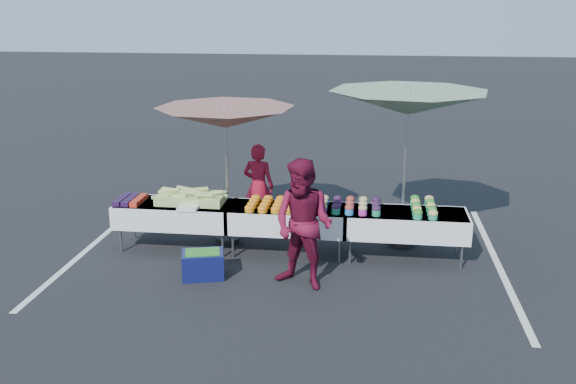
# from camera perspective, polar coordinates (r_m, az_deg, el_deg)

# --- Properties ---
(ground) EXTENTS (80.00, 80.00, 0.00)m
(ground) POSITION_cam_1_polar(r_m,az_deg,el_deg) (10.15, -0.00, -5.42)
(ground) COLOR black
(stripe_left) EXTENTS (0.10, 5.00, 0.00)m
(stripe_left) POSITION_cam_1_polar(r_m,az_deg,el_deg) (11.01, -16.80, -4.37)
(stripe_left) COLOR silver
(stripe_left) RESTS_ON ground
(stripe_right) EXTENTS (0.10, 5.00, 0.00)m
(stripe_right) POSITION_cam_1_polar(r_m,az_deg,el_deg) (10.27, 18.10, -6.01)
(stripe_right) COLOR silver
(stripe_right) RESTS_ON ground
(table_left) EXTENTS (1.86, 0.81, 0.75)m
(table_left) POSITION_cam_1_polar(r_m,az_deg,el_deg) (10.33, -9.96, -1.85)
(table_left) COLOR white
(table_left) RESTS_ON ground
(table_center) EXTENTS (1.86, 0.81, 0.75)m
(table_center) POSITION_cam_1_polar(r_m,az_deg,el_deg) (9.95, -0.00, -2.30)
(table_center) COLOR white
(table_center) RESTS_ON ground
(table_right) EXTENTS (1.86, 0.81, 0.75)m
(table_right) POSITION_cam_1_polar(r_m,az_deg,el_deg) (9.89, 10.41, -2.70)
(table_right) COLOR white
(table_right) RESTS_ON ground
(berry_punnets) EXTENTS (0.40, 0.54, 0.08)m
(berry_punnets) POSITION_cam_1_polar(r_m,az_deg,el_deg) (10.44, -13.83, -0.69)
(berry_punnets) COLOR black
(berry_punnets) RESTS_ON table_left
(corn_pile) EXTENTS (1.16, 0.57, 0.26)m
(corn_pile) POSITION_cam_1_polar(r_m,az_deg,el_deg) (10.22, -8.61, -0.47)
(corn_pile) COLOR #AABE61
(corn_pile) RESTS_ON table_left
(plastic_bags) EXTENTS (0.30, 0.25, 0.05)m
(plastic_bags) POSITION_cam_1_polar(r_m,az_deg,el_deg) (9.91, -8.86, -1.41)
(plastic_bags) COLOR white
(plastic_bags) RESTS_ON table_left
(carrot_bowls) EXTENTS (0.95, 0.69, 0.11)m
(carrot_bowls) POSITION_cam_1_polar(r_m,az_deg,el_deg) (9.89, -0.87, -1.10)
(carrot_bowls) COLOR orange
(carrot_bowls) RESTS_ON table_center
(potato_cups) EXTENTS (1.14, 0.58, 0.16)m
(potato_cups) POSITION_cam_1_polar(r_m,az_deg,el_deg) (9.80, 4.93, -1.13)
(potato_cups) COLOR #2977BF
(potato_cups) RESTS_ON table_right
(bean_baskets) EXTENTS (0.36, 0.86, 0.15)m
(bean_baskets) POSITION_cam_1_polar(r_m,az_deg,el_deg) (9.91, 11.96, -1.30)
(bean_baskets) COLOR #228B5E
(bean_baskets) RESTS_ON table_right
(vendor) EXTENTS (0.60, 0.44, 1.50)m
(vendor) POSITION_cam_1_polar(r_m,az_deg,el_deg) (11.04, -2.63, 0.50)
(vendor) COLOR maroon
(vendor) RESTS_ON ground
(customer) EXTENTS (1.07, 0.97, 1.81)m
(customer) POSITION_cam_1_polar(r_m,az_deg,el_deg) (8.68, 1.40, -2.92)
(customer) COLOR maroon
(customer) RESTS_ON ground
(umbrella_left) EXTENTS (2.72, 2.72, 2.25)m
(umbrella_left) POSITION_cam_1_polar(r_m,az_deg,el_deg) (10.15, -5.59, 6.52)
(umbrella_left) COLOR black
(umbrella_left) RESTS_ON ground
(umbrella_right) EXTENTS (2.93, 2.93, 2.53)m
(umbrella_right) POSITION_cam_1_polar(r_m,az_deg,el_deg) (10.10, 10.63, 7.70)
(umbrella_right) COLOR black
(umbrella_right) RESTS_ON ground
(storage_bin) EXTENTS (0.68, 0.57, 0.39)m
(storage_bin) POSITION_cam_1_polar(r_m,az_deg,el_deg) (9.31, -7.57, -6.35)
(storage_bin) COLOR #0E1346
(storage_bin) RESTS_ON ground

